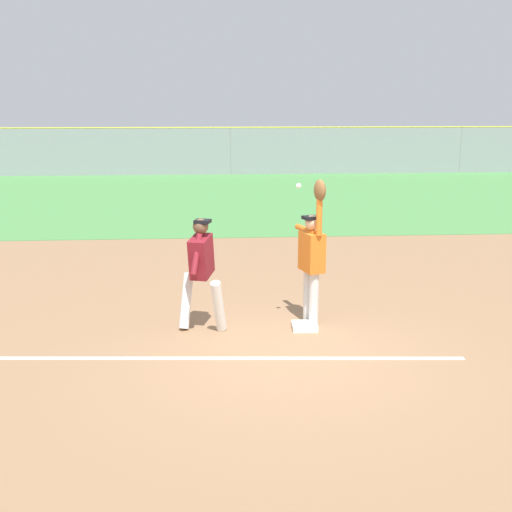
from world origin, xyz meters
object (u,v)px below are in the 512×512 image
object	(u,v)px
parked_car_black	(371,153)
first_base	(305,326)
baseball	(299,186)
parked_car_silver	(290,154)
fielder	(312,254)
runner	(201,267)
parked_car_white	(193,154)
parked_car_blue	(108,155)
parked_car_green	(11,155)

from	to	relation	value
parked_car_black	first_base	bearing A→B (deg)	-110.69
first_base	parked_car_black	xyz separation A→B (m)	(7.40, 25.93, 0.63)
baseball	parked_car_silver	size ratio (longest dim) A/B	0.02
fielder	runner	size ratio (longest dim) A/B	1.33
first_base	parked_car_white	xyz separation A→B (m)	(-2.31, 25.34, 0.63)
first_base	parked_car_blue	size ratio (longest dim) A/B	0.08
parked_car_silver	first_base	bearing A→B (deg)	-99.56
fielder	parked_car_blue	world-z (taller)	fielder
baseball	parked_car_silver	world-z (taller)	baseball
runner	parked_car_blue	size ratio (longest dim) A/B	0.38
runner	parked_car_silver	xyz separation A→B (m)	(4.39, 25.38, -0.32)
parked_car_green	parked_car_silver	world-z (taller)	same
runner	fielder	bearing A→B (deg)	23.02
first_base	parked_car_black	size ratio (longest dim) A/B	0.08
fielder	baseball	distance (m)	1.13
first_base	parked_car_silver	distance (m)	25.59
baseball	parked_car_white	distance (m)	25.50
parked_car_black	parked_car_white	bearing A→B (deg)	178.68
first_base	parked_car_blue	bearing A→B (deg)	105.01
fielder	parked_car_blue	size ratio (longest dim) A/B	0.51
parked_car_silver	parked_car_black	bearing A→B (deg)	3.13
runner	parked_car_blue	xyz separation A→B (m)	(-5.20, 25.15, -0.32)
first_base	parked_car_blue	world-z (taller)	parked_car_blue
parked_car_silver	parked_car_black	world-z (taller)	same
runner	parked_car_white	distance (m)	25.31
first_base	parked_car_white	bearing A→B (deg)	95.20
runner	parked_car_green	bearing A→B (deg)	129.08
parked_car_silver	parked_car_black	size ratio (longest dim) A/B	0.99
parked_car_blue	parked_car_white	distance (m)	4.45
parked_car_green	parked_car_blue	distance (m)	4.98
baseball	parked_car_silver	xyz separation A→B (m)	(2.96, 25.44, -1.52)
first_base	fielder	world-z (taller)	fielder
first_base	parked_car_green	xyz separation A→B (m)	(-11.74, 25.36, 0.63)
runner	baseball	world-z (taller)	baseball
runner	baseball	distance (m)	1.87
parked_car_white	fielder	bearing A→B (deg)	-90.65
first_base	parked_car_green	bearing A→B (deg)	114.84
parked_car_white	parked_car_silver	world-z (taller)	same
parked_car_green	first_base	bearing A→B (deg)	-60.61
baseball	first_base	bearing A→B (deg)	6.94
runner	parked_car_silver	distance (m)	25.76
fielder	parked_car_blue	bearing A→B (deg)	-91.88
baseball	parked_car_white	xyz separation A→B (m)	(-2.18, 25.36, -1.52)
runner	baseball	xyz separation A→B (m)	(1.43, -0.06, 1.20)
first_base	baseball	world-z (taller)	baseball
baseball	fielder	bearing A→B (deg)	42.26
first_base	parked_car_green	distance (m)	27.95
fielder	parked_car_white	bearing A→B (deg)	-101.75
runner	parked_car_green	distance (m)	27.29
parked_car_blue	parked_car_silver	size ratio (longest dim) A/B	1.00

